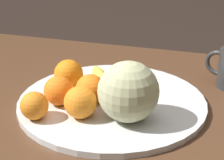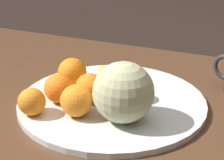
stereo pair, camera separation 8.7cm
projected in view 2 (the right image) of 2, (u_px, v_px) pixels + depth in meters
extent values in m
cube|color=#4C301E|center=(83.00, 107.00, 0.93)|extent=(1.63, 0.88, 0.04)
cylinder|color=silver|center=(112.00, 102.00, 0.90)|extent=(0.45, 0.45, 0.01)
torus|color=#47382D|center=(112.00, 101.00, 0.89)|extent=(0.45, 0.45, 0.01)
sphere|color=#B2B789|center=(123.00, 92.00, 0.78)|extent=(0.13, 0.13, 0.13)
sphere|color=brown|center=(109.00, 93.00, 0.88)|extent=(0.02, 0.02, 0.02)
ellipsoid|color=gold|center=(126.00, 78.00, 0.96)|extent=(0.08, 0.17, 0.03)
ellipsoid|color=gold|center=(105.00, 79.00, 0.96)|extent=(0.12, 0.16, 0.03)
ellipsoid|color=gold|center=(84.00, 80.00, 0.95)|extent=(0.14, 0.14, 0.03)
sphere|color=orange|center=(77.00, 101.00, 0.81)|extent=(0.07, 0.07, 0.07)
sphere|color=orange|center=(58.00, 88.00, 0.87)|extent=(0.07, 0.07, 0.07)
sphere|color=orange|center=(72.00, 72.00, 0.95)|extent=(0.07, 0.07, 0.07)
sphere|color=orange|center=(90.00, 88.00, 0.87)|extent=(0.07, 0.07, 0.07)
sphere|color=orange|center=(32.00, 102.00, 0.81)|extent=(0.06, 0.06, 0.06)
sphere|color=orange|center=(127.00, 86.00, 0.88)|extent=(0.07, 0.07, 0.07)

